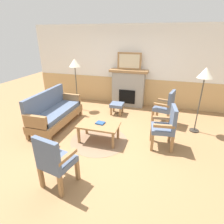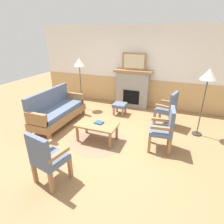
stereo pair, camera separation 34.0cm
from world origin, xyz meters
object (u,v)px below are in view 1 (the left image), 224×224
at_px(armchair_by_window_left, 166,106).
at_px(floor_lamp_by_chairs, 205,77).
at_px(couch, 55,113).
at_px(floor_lamp_by_couch, 75,66).
at_px(framed_picture, 129,61).
at_px(fireplace, 128,88).
at_px(book_on_table, 100,123).
at_px(armchair_front_left, 54,160).
at_px(footstool, 117,106).
at_px(armchair_near_fireplace, 166,125).
at_px(coffee_table, 99,126).

bearing_deg(armchair_by_window_left, floor_lamp_by_chairs, -16.91).
xyz_separation_m(couch, floor_lamp_by_couch, (0.01, 1.34, 1.05)).
relative_size(framed_picture, couch, 0.44).
bearing_deg(floor_lamp_by_couch, fireplace, 26.96).
height_order(book_on_table, armchair_front_left, armchair_front_left).
bearing_deg(couch, armchair_front_left, -56.92).
height_order(footstool, floor_lamp_by_chairs, floor_lamp_by_chairs).
relative_size(fireplace, framed_picture, 1.62).
height_order(framed_picture, armchair_near_fireplace, framed_picture).
bearing_deg(armchair_near_fireplace, floor_lamp_by_chairs, 52.29).
bearing_deg(floor_lamp_by_chairs, book_on_table, -153.51).
xyz_separation_m(armchair_front_left, floor_lamp_by_couch, (-1.25, 3.28, 0.91)).
xyz_separation_m(framed_picture, floor_lamp_by_couch, (-1.59, -0.81, -0.11)).
bearing_deg(couch, armchair_by_window_left, 19.27).
bearing_deg(book_on_table, floor_lamp_by_chairs, 26.49).
bearing_deg(armchair_front_left, footstool, 87.11).
bearing_deg(armchair_near_fireplace, couch, 176.15).
bearing_deg(armchair_by_window_left, framed_picture, 139.29).
distance_m(coffee_table, armchair_by_window_left, 2.05).
bearing_deg(armchair_front_left, couch, 123.08).
relative_size(couch, floor_lamp_by_chairs, 1.07).
distance_m(framed_picture, couch, 2.92).
height_order(coffee_table, floor_lamp_by_chairs, floor_lamp_by_chairs).
height_order(couch, armchair_front_left, same).
bearing_deg(couch, fireplace, 53.33).
bearing_deg(armchair_front_left, framed_picture, 85.29).
relative_size(coffee_table, footstool, 2.40).
bearing_deg(armchair_front_left, floor_lamp_by_chairs, 48.07).
xyz_separation_m(armchair_front_left, floor_lamp_by_chairs, (2.44, 2.72, 0.91)).
height_order(coffee_table, armchair_front_left, armchair_front_left).
distance_m(couch, coffee_table, 1.49).
distance_m(couch, floor_lamp_by_chairs, 3.93).
distance_m(armchair_by_window_left, armchair_front_left, 3.39).
distance_m(fireplace, floor_lamp_by_couch, 1.95).
xyz_separation_m(armchair_near_fireplace, floor_lamp_by_chairs, (0.76, 0.98, 0.91)).
height_order(fireplace, coffee_table, fireplace).
distance_m(couch, armchair_near_fireplace, 2.96).
distance_m(book_on_table, floor_lamp_by_couch, 2.43).
xyz_separation_m(fireplace, book_on_table, (-0.14, -2.49, -0.20)).
height_order(coffee_table, armchair_near_fireplace, armchair_near_fireplace).
height_order(fireplace, floor_lamp_by_chairs, floor_lamp_by_chairs).
bearing_deg(floor_lamp_by_couch, armchair_near_fireplace, -27.69).
relative_size(fireplace, book_on_table, 6.64).
xyz_separation_m(couch, armchair_front_left, (1.26, -1.94, 0.14)).
bearing_deg(armchair_by_window_left, coffee_table, -136.33).
distance_m(fireplace, armchair_front_left, 4.11).
xyz_separation_m(couch, book_on_table, (1.46, -0.34, 0.06)).
height_order(fireplace, floor_lamp_by_couch, floor_lamp_by_couch).
bearing_deg(coffee_table, book_on_table, 64.12).
relative_size(couch, footstool, 4.50).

